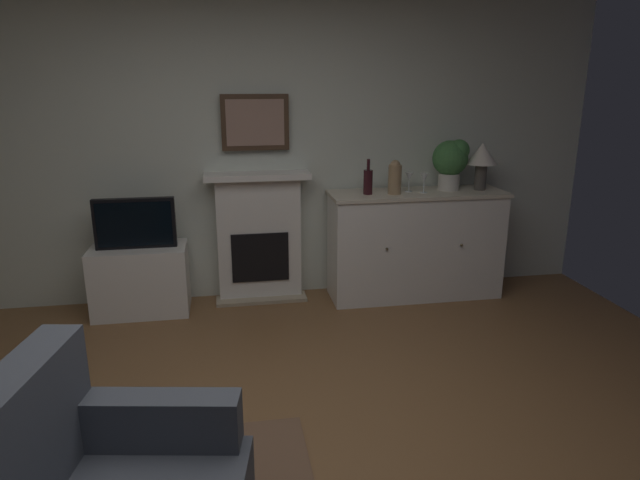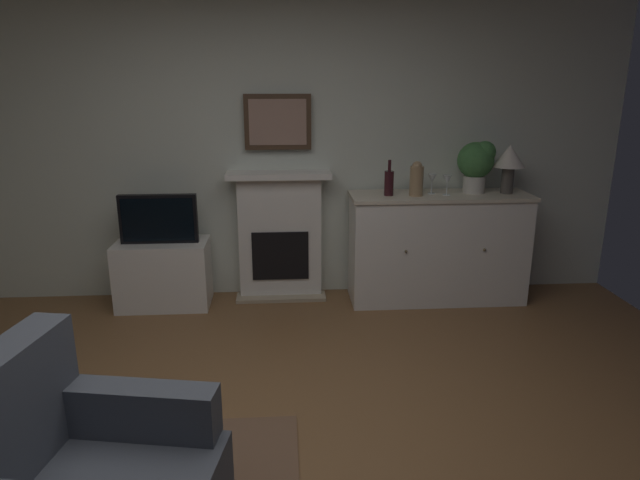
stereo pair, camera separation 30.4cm
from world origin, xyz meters
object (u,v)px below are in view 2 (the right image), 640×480
(wine_bottle, at_px, (389,182))
(tv_set, at_px, (158,219))
(sideboard_cabinet, at_px, (437,247))
(wine_glass_center, at_px, (447,180))
(wine_glass_left, at_px, (432,179))
(tv_cabinet, at_px, (164,274))
(vase_decorative, at_px, (417,179))
(framed_picture, at_px, (278,122))
(fireplace_unit, at_px, (280,235))
(table_lamp, at_px, (509,160))
(potted_plant_small, at_px, (477,162))

(wine_bottle, height_order, tv_set, wine_bottle)
(sideboard_cabinet, relative_size, wine_glass_center, 9.06)
(wine_glass_left, relative_size, tv_set, 0.27)
(tv_cabinet, xyz_separation_m, tv_set, (-0.00, -0.02, 0.48))
(wine_glass_left, distance_m, vase_decorative, 0.16)
(framed_picture, distance_m, wine_bottle, 1.04)
(wine_glass_center, height_order, tv_set, wine_glass_center)
(fireplace_unit, height_order, tv_set, fireplace_unit)
(table_lamp, height_order, wine_glass_center, table_lamp)
(framed_picture, xyz_separation_m, vase_decorative, (1.11, -0.27, -0.44))
(tv_cabinet, bearing_deg, table_lamp, -0.30)
(table_lamp, relative_size, wine_glass_left, 2.42)
(wine_glass_center, distance_m, tv_set, 2.36)
(potted_plant_small, bearing_deg, vase_decorative, -169.65)
(tv_cabinet, bearing_deg, framed_picture, 12.01)
(wine_glass_left, xyz_separation_m, tv_cabinet, (-2.23, -0.00, -0.77))
(wine_glass_left, height_order, tv_cabinet, wine_glass_left)
(sideboard_cabinet, distance_m, wine_bottle, 0.72)
(sideboard_cabinet, distance_m, wine_glass_left, 0.59)
(wine_glass_center, xyz_separation_m, tv_set, (-2.34, 0.03, -0.29))
(wine_bottle, height_order, potted_plant_small, potted_plant_small)
(vase_decorative, bearing_deg, wine_glass_center, 1.71)
(fireplace_unit, height_order, tv_cabinet, fireplace_unit)
(sideboard_cabinet, bearing_deg, fireplace_unit, 172.42)
(vase_decorative, xyz_separation_m, tv_set, (-2.09, 0.04, -0.31))
(framed_picture, xyz_separation_m, wine_bottle, (0.89, -0.25, -0.47))
(framed_picture, distance_m, tv_set, 1.25)
(wine_glass_left, bearing_deg, wine_glass_center, -28.55)
(wine_bottle, bearing_deg, framed_picture, 164.57)
(vase_decorative, relative_size, tv_cabinet, 0.37)
(fireplace_unit, xyz_separation_m, wine_glass_left, (1.26, -0.16, 0.50))
(sideboard_cabinet, bearing_deg, framed_picture, 170.52)
(wine_bottle, xyz_separation_m, potted_plant_small, (0.74, 0.07, 0.15))
(tv_set, relative_size, potted_plant_small, 1.44)
(tv_set, bearing_deg, fireplace_unit, 10.77)
(fireplace_unit, xyz_separation_m, framed_picture, (0.00, 0.05, 0.95))
(vase_decorative, relative_size, tv_set, 0.45)
(wine_glass_left, bearing_deg, tv_cabinet, -179.94)
(framed_picture, distance_m, tv_cabinet, 1.58)
(framed_picture, bearing_deg, tv_set, -166.69)
(framed_picture, height_order, sideboard_cabinet, framed_picture)
(vase_decorative, bearing_deg, potted_plant_small, 10.35)
(framed_picture, xyz_separation_m, potted_plant_small, (1.63, -0.18, -0.32))
(table_lamp, relative_size, tv_set, 0.65)
(framed_picture, bearing_deg, table_lamp, -6.72)
(tv_set, bearing_deg, wine_bottle, -0.48)
(wine_glass_left, relative_size, tv_cabinet, 0.22)
(sideboard_cabinet, bearing_deg, wine_glass_center, -49.02)
(wine_glass_center, bearing_deg, tv_set, 179.17)
(table_lamp, xyz_separation_m, wine_bottle, (-1.00, -0.02, -0.17))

